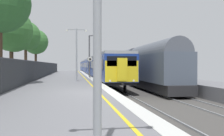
{
  "coord_description": "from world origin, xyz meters",
  "views": [
    {
      "loc": [
        -1.77,
        -14.01,
        1.5
      ],
      "look_at": [
        1.57,
        7.43,
        1.26
      ],
      "focal_mm": 40.88,
      "sensor_mm": 36.0,
      "label": 1
    }
  ],
  "objects_px": {
    "commuter_train_at_platform": "(92,66)",
    "signal_gantry": "(91,51)",
    "platform_lamp_mid": "(77,50)",
    "freight_train_adjacent_track": "(126,65)",
    "background_tree_centre": "(12,32)",
    "background_tree_back": "(27,37)",
    "background_tree_right": "(36,43)",
    "speed_limit_sign": "(90,64)"
  },
  "relations": [
    {
      "from": "commuter_train_at_platform",
      "to": "signal_gantry",
      "type": "bearing_deg",
      "value": -94.79
    },
    {
      "from": "signal_gantry",
      "to": "platform_lamp_mid",
      "type": "xyz_separation_m",
      "value": [
        -1.98,
        -7.59,
        -0.3
      ]
    },
    {
      "from": "freight_train_adjacent_track",
      "to": "background_tree_centre",
      "type": "relative_size",
      "value": 5.49
    },
    {
      "from": "background_tree_back",
      "to": "background_tree_right",
      "type": "bearing_deg",
      "value": 82.55
    },
    {
      "from": "freight_train_adjacent_track",
      "to": "commuter_train_at_platform",
      "type": "bearing_deg",
      "value": 107.38
    },
    {
      "from": "signal_gantry",
      "to": "background_tree_centre",
      "type": "bearing_deg",
      "value": -149.06
    },
    {
      "from": "speed_limit_sign",
      "to": "freight_train_adjacent_track",
      "type": "bearing_deg",
      "value": 52.41
    },
    {
      "from": "commuter_train_at_platform",
      "to": "freight_train_adjacent_track",
      "type": "bearing_deg",
      "value": -72.62
    },
    {
      "from": "commuter_train_at_platform",
      "to": "background_tree_right",
      "type": "relative_size",
      "value": 8.85
    },
    {
      "from": "freight_train_adjacent_track",
      "to": "background_tree_centre",
      "type": "height_order",
      "value": "background_tree_centre"
    },
    {
      "from": "freight_train_adjacent_track",
      "to": "signal_gantry",
      "type": "distance_m",
      "value": 7.57
    },
    {
      "from": "freight_train_adjacent_track",
      "to": "background_tree_right",
      "type": "bearing_deg",
      "value": 169.86
    },
    {
      "from": "background_tree_right",
      "to": "signal_gantry",
      "type": "bearing_deg",
      "value": -43.34
    },
    {
      "from": "background_tree_right",
      "to": "background_tree_centre",
      "type": "bearing_deg",
      "value": -93.26
    },
    {
      "from": "freight_train_adjacent_track",
      "to": "background_tree_right",
      "type": "distance_m",
      "value": 13.81
    },
    {
      "from": "speed_limit_sign",
      "to": "background_tree_back",
      "type": "height_order",
      "value": "background_tree_back"
    },
    {
      "from": "commuter_train_at_platform",
      "to": "signal_gantry",
      "type": "relative_size",
      "value": 11.48
    },
    {
      "from": "background_tree_centre",
      "to": "background_tree_right",
      "type": "height_order",
      "value": "background_tree_centre"
    },
    {
      "from": "background_tree_centre",
      "to": "background_tree_back",
      "type": "relative_size",
      "value": 0.99
    },
    {
      "from": "speed_limit_sign",
      "to": "platform_lamp_mid",
      "type": "relative_size",
      "value": 0.5
    },
    {
      "from": "signal_gantry",
      "to": "speed_limit_sign",
      "type": "relative_size",
      "value": 2.11
    },
    {
      "from": "background_tree_centre",
      "to": "background_tree_right",
      "type": "distance_m",
      "value": 12.32
    },
    {
      "from": "commuter_train_at_platform",
      "to": "background_tree_centre",
      "type": "relative_size",
      "value": 8.42
    },
    {
      "from": "speed_limit_sign",
      "to": "background_tree_back",
      "type": "distance_m",
      "value": 10.23
    },
    {
      "from": "signal_gantry",
      "to": "background_tree_centre",
      "type": "height_order",
      "value": "background_tree_centre"
    },
    {
      "from": "background_tree_centre",
      "to": "background_tree_right",
      "type": "relative_size",
      "value": 1.05
    },
    {
      "from": "signal_gantry",
      "to": "background_tree_right",
      "type": "relative_size",
      "value": 0.77
    },
    {
      "from": "signal_gantry",
      "to": "commuter_train_at_platform",
      "type": "bearing_deg",
      "value": 85.21
    },
    {
      "from": "platform_lamp_mid",
      "to": "signal_gantry",
      "type": "bearing_deg",
      "value": 75.35
    },
    {
      "from": "background_tree_centre",
      "to": "freight_train_adjacent_track",
      "type": "bearing_deg",
      "value": 35.6
    },
    {
      "from": "platform_lamp_mid",
      "to": "background_tree_centre",
      "type": "bearing_deg",
      "value": 158.33
    },
    {
      "from": "speed_limit_sign",
      "to": "background_tree_centre",
      "type": "relative_size",
      "value": 0.35
    },
    {
      "from": "signal_gantry",
      "to": "platform_lamp_mid",
      "type": "distance_m",
      "value": 7.85
    },
    {
      "from": "speed_limit_sign",
      "to": "background_tree_centre",
      "type": "bearing_deg",
      "value": -163.73
    },
    {
      "from": "freight_train_adjacent_track",
      "to": "background_tree_back",
      "type": "relative_size",
      "value": 5.44
    },
    {
      "from": "speed_limit_sign",
      "to": "background_tree_right",
      "type": "height_order",
      "value": "background_tree_right"
    },
    {
      "from": "speed_limit_sign",
      "to": "platform_lamp_mid",
      "type": "xyz_separation_m",
      "value": [
        -1.62,
        -4.9,
        1.39
      ]
    },
    {
      "from": "freight_train_adjacent_track",
      "to": "background_tree_centre",
      "type": "bearing_deg",
      "value": -144.4
    },
    {
      "from": "freight_train_adjacent_track",
      "to": "platform_lamp_mid",
      "type": "bearing_deg",
      "value": -120.88
    },
    {
      "from": "commuter_train_at_platform",
      "to": "background_tree_right",
      "type": "distance_m",
      "value": 14.36
    },
    {
      "from": "speed_limit_sign",
      "to": "background_tree_back",
      "type": "bearing_deg",
      "value": 146.05
    },
    {
      "from": "commuter_train_at_platform",
      "to": "platform_lamp_mid",
      "type": "xyz_separation_m",
      "value": [
        -3.47,
        -25.29,
        1.73
      ]
    }
  ]
}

